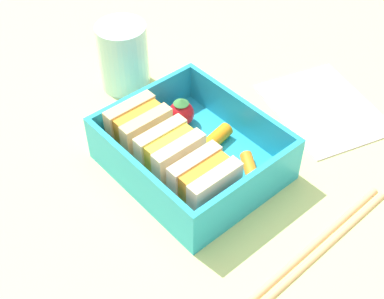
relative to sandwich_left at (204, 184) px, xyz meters
The scene contains 12 objects.
ground_plane 7.68cm from the sandwich_left, 29.58° to the right, with size 120.00×120.00×2.00cm, color #BFD17D.
bento_tray 6.80cm from the sandwich_left, 29.58° to the right, with size 17.46×14.97×1.20cm, color #23A3C8.
bento_rim 6.01cm from the sandwich_left, 29.58° to the right, with size 17.46×14.97×4.45cm.
sandwich_left is the anchor object (origin of this frame).
sandwich_center_left 5.22cm from the sandwich_left, ahead, with size 4.33×5.93×5.20cm.
sandwich_center 10.44cm from the sandwich_left, ahead, with size 4.33×5.93×5.20cm.
carrot_stick_left 6.61cm from the sandwich_left, 91.17° to the right, with size 1.33×1.33×3.69cm, color orange.
carrot_stick_far_left 8.40cm from the sandwich_left, 47.54° to the right, with size 1.60×1.60×5.09cm, color orange.
strawberry_far_left 12.02cm from the sandwich_left, 29.49° to the right, with size 2.95×2.95×3.55cm.
chopstick_pair 12.38cm from the sandwich_left, 153.84° to the right, with size 2.03×19.86×0.70cm.
drinking_glass 22.75cm from the sandwich_left, 16.00° to the right, with size 6.15×6.15×8.55cm, color silver.
folded_napkin 21.91cm from the sandwich_left, 84.70° to the right, with size 14.61×11.47×0.40cm, color silver.
Camera 1 is at (-30.17, 26.40, 42.59)cm, focal length 50.00 mm.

